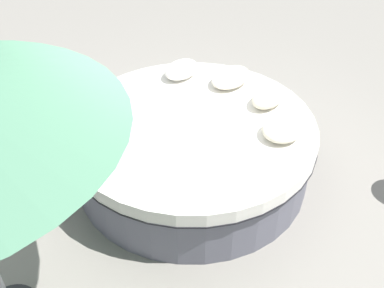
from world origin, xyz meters
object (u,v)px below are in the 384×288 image
(throw_pillow_0, at_px, (282,130))
(throw_pillow_2, at_px, (231,77))
(round_bed, at_px, (192,148))
(throw_pillow_3, at_px, (182,69))
(throw_pillow_1, at_px, (269,97))

(throw_pillow_0, relative_size, throw_pillow_2, 0.79)
(round_bed, height_order, throw_pillow_2, throw_pillow_2)
(round_bed, xyz_separation_m, throw_pillow_3, (-0.64, -0.69, 0.42))
(round_bed, relative_size, throw_pillow_0, 6.01)
(throw_pillow_2, bearing_deg, throw_pillow_3, -66.29)
(round_bed, distance_m, throw_pillow_3, 1.03)
(round_bed, height_order, throw_pillow_3, throw_pillow_3)
(throw_pillow_0, distance_m, throw_pillow_3, 1.51)
(round_bed, distance_m, throw_pillow_1, 0.98)
(throw_pillow_1, height_order, throw_pillow_3, throw_pillow_3)
(round_bed, distance_m, throw_pillow_0, 0.98)
(throw_pillow_1, relative_size, throw_pillow_3, 1.02)
(round_bed, xyz_separation_m, throw_pillow_2, (-0.87, -0.15, 0.41))
(throw_pillow_0, distance_m, throw_pillow_2, 1.07)
(round_bed, bearing_deg, throw_pillow_3, -132.91)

